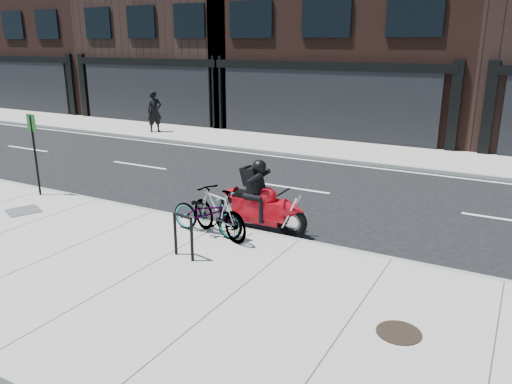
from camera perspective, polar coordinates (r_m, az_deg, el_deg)
The scene contains 13 objects.
ground at distance 13.35m, azimuth 0.53°, elevation -1.65°, with size 120.00×120.00×0.00m, color black.
sidewalk_near at distance 9.54m, azimuth -14.05°, elevation -9.56°, with size 60.00×6.00×0.13m, color gray.
sidewalk_far at distance 20.26m, azimuth 11.00°, elevation 4.62°, with size 60.00×3.50×0.13m, color gray.
building_west at distance 38.06m, azimuth -19.86°, elevation 19.63°, with size 10.00×10.00×13.50m, color black.
building_midwest at distance 31.39m, azimuth -6.64°, elevation 19.89°, with size 10.00×10.00×12.00m, color black.
bike_rack at distance 9.84m, azimuth -8.32°, elevation -4.59°, with size 0.53×0.16×0.90m.
bicycle_front at distance 11.01m, azimuth -5.59°, elevation -2.41°, with size 0.64×1.84×0.96m, color gray.
bicycle_rear at distance 10.83m, azimuth -4.29°, elevation -2.31°, with size 0.52×1.84×1.11m, color gray.
motorcycle at distance 11.36m, azimuth 1.05°, elevation -1.31°, with size 2.28×0.49×1.70m.
pedestrian at distance 24.26m, azimuth -11.53°, elevation 9.01°, with size 0.70×0.46×1.92m, color black.
manhole_cover at distance 7.86m, azimuth 16.01°, elevation -15.19°, with size 0.66×0.66×0.01m, color black.
utility_grate at distance 13.88m, azimuth -25.05°, elevation -1.95°, with size 0.75×0.75×0.01m, color #4C4C4E.
sign_post at distance 14.86m, azimuth -24.00°, elevation 4.67°, with size 0.30×0.06×2.25m.
Camera 1 is at (5.99, -11.16, 4.21)m, focal length 35.00 mm.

